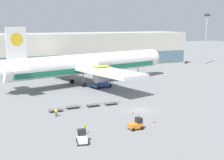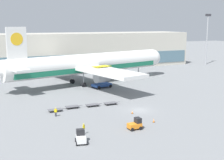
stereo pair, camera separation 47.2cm
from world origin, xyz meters
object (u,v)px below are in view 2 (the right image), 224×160
light_mast (207,35)px  baggage_dolly_second (72,107)px  baggage_dolly_trail (111,103)px  baggage_tug_mid (135,124)px  baggage_dolly_lead (55,110)px  baggage_dolly_third (93,105)px  scissor_lift_loader (102,80)px  airplane_main (87,64)px  ground_crew_near (84,128)px  traffic_cone_near (154,120)px  traffic_cone_far (132,112)px  baggage_tug_foreground (81,137)px  ground_crew_far (56,111)px

light_mast → baggage_dolly_second: (-74.98, -46.16, -12.34)m
light_mast → baggage_dolly_trail: bearing=-144.8°
baggage_tug_mid → light_mast: bearing=40.9°
baggage_dolly_lead → baggage_dolly_third: (8.43, 0.71, 0.00)m
baggage_dolly_lead → baggage_dolly_trail: size_ratio=1.00×
baggage_tug_mid → baggage_dolly_trail: baggage_tug_mid is taller
baggage_dolly_third → baggage_dolly_trail: bearing=-4.2°
scissor_lift_loader → airplane_main: bearing=90.7°
baggage_dolly_second → ground_crew_near: 16.21m
baggage_tug_mid → baggage_dolly_third: bearing=93.5°
baggage_dolly_trail → traffic_cone_near: bearing=-82.5°
ground_crew_near → traffic_cone_far: size_ratio=2.60×
scissor_lift_loader → baggage_tug_foreground: scissor_lift_loader is taller
scissor_lift_loader → ground_crew_near: size_ratio=3.39×
baggage_dolly_lead → traffic_cone_far: 15.82m
traffic_cone_far → baggage_tug_mid: bearing=-114.3°
light_mast → traffic_cone_far: bearing=-139.9°
baggage_dolly_lead → traffic_cone_far: (13.81, -7.71, -0.05)m
baggage_tug_foreground → ground_crew_far: size_ratio=1.52×
baggage_dolly_lead → baggage_dolly_trail: same height
baggage_tug_foreground → ground_crew_near: (1.63, 3.41, 0.19)m
baggage_dolly_second → traffic_cone_near: size_ratio=5.03×
baggage_tug_foreground → ground_crew_near: 3.79m
traffic_cone_near → traffic_cone_far: size_ratio=1.06×
light_mast → traffic_cone_near: (-64.09, -61.43, -12.37)m
baggage_tug_foreground → baggage_dolly_third: baggage_tug_foreground is taller
baggage_dolly_lead → airplane_main: bearing=56.9°
baggage_tug_mid → traffic_cone_near: baggage_tug_mid is taller
baggage_dolly_second → ground_crew_far: bearing=-137.7°
scissor_lift_loader → baggage_dolly_trail: 18.96m
baggage_tug_foreground → baggage_dolly_second: 19.87m
airplane_main → light_mast: bearing=5.3°
baggage_tug_mid → traffic_cone_near: bearing=20.5°
light_mast → baggage_dolly_trail: (-66.29, -46.68, -12.34)m
traffic_cone_near → baggage_dolly_third: bearing=113.1°
light_mast → ground_crew_near: 100.22m
traffic_cone_far → airplane_main: bearing=86.2°
light_mast → baggage_dolly_second: size_ratio=5.88×
ground_crew_near → ground_crew_far: 11.72m
scissor_lift_loader → traffic_cone_far: size_ratio=8.81×
baggage_tug_mid → scissor_lift_loader: bearing=75.7°
baggage_tug_mid → baggage_dolly_second: baggage_tug_mid is taller
baggage_tug_mid → ground_crew_near: baggage_tug_mid is taller
airplane_main → baggage_dolly_second: 27.90m
baggage_dolly_lead → traffic_cone_near: (14.82, -14.27, -0.03)m
airplane_main → baggage_dolly_third: size_ratio=15.38×
baggage_dolly_second → ground_crew_near: ground_crew_near is taller
baggage_dolly_third → ground_crew_near: bearing=-116.1°
scissor_lift_loader → ground_crew_near: 37.50m
traffic_cone_near → baggage_tug_mid: bearing=-157.9°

